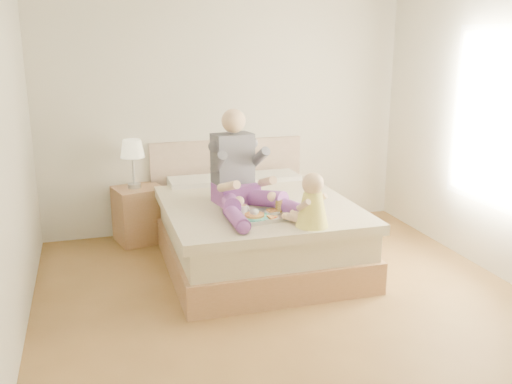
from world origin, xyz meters
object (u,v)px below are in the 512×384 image
object	(u,v)px
bed	(252,226)
nightstand	(140,214)
tray	(264,214)
baby	(311,204)
adult	(242,178)

from	to	relation	value
bed	nightstand	xyz separation A→B (m)	(-1.00, 0.80, -0.03)
tray	bed	bearing A→B (deg)	72.54
bed	baby	distance (m)	1.08
tray	baby	bearing A→B (deg)	-56.81
tray	baby	world-z (taller)	baby
bed	adult	size ratio (longest dim) A/B	1.93
adult	baby	size ratio (longest dim) A/B	2.55
bed	nightstand	bearing A→B (deg)	141.48
bed	baby	bearing A→B (deg)	-76.80
nightstand	tray	bearing A→B (deg)	-71.49
nightstand	adult	bearing A→B (deg)	-65.77
adult	baby	distance (m)	0.81
bed	adult	xyz separation A→B (m)	(-0.17, -0.25, 0.55)
nightstand	tray	distance (m)	1.73
baby	adult	bearing A→B (deg)	86.26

